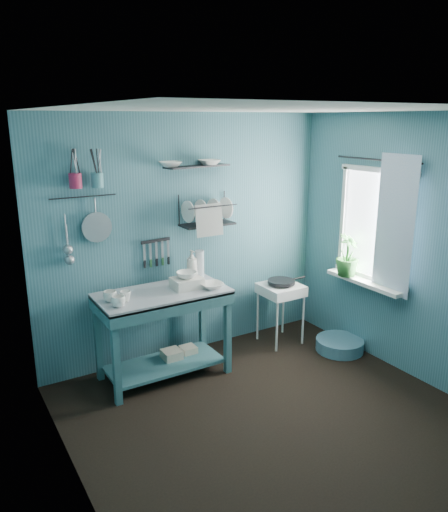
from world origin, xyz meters
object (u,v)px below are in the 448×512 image
mug_mid (126,296)px  water_bottle (200,264)px  mug_right (110,296)px  storage_tin_small (188,355)px  dish_rack (207,210)px  work_counter (164,334)px  soap_bottle (192,265)px  potted_plant (348,255)px  mug_left (118,301)px  hotplate_stand (280,313)px  wash_tub (187,283)px  floor_basin (340,345)px  frying_pan (281,282)px  utensil_cup_magenta (75,181)px  storage_tin_large (172,360)px  colander (97,227)px  utensil_cup_teal (97,180)px

mug_mid → water_bottle: (0.90, 0.28, 0.09)m
mug_right → storage_tin_small: mug_right is taller
water_bottle → dish_rack: size_ratio=0.51×
work_counter → mug_mid: 0.62m
soap_bottle → potted_plant: 1.64m
mug_left → hotplate_stand: 2.01m
wash_tub → floor_basin: size_ratio=0.55×
hotplate_stand → potted_plant: (0.50, -0.48, 0.72)m
frying_pan → floor_basin: (0.42, -0.52, -0.65)m
soap_bottle → utensil_cup_magenta: 1.39m
mug_right → water_bottle: 1.05m
utensil_cup_magenta → storage_tin_small: bearing=-14.5°
soap_bottle → floor_basin: size_ratio=0.59×
frying_pan → storage_tin_large: size_ratio=1.36×
soap_bottle → frying_pan: soap_bottle is taller
dish_rack → colander: dish_rack is taller
mug_mid → potted_plant: size_ratio=0.23×
wash_tub → mug_right: bearing=178.5°
mug_mid → wash_tub: size_ratio=0.36×
soap_bottle → storage_tin_small: bearing=-135.0°
work_counter → mug_right: mug_right is taller
soap_bottle → water_bottle: size_ratio=1.07×
storage_tin_large → hotplate_stand: bearing=-0.4°
mug_right → hotplate_stand: (1.93, 0.04, -0.58)m
storage_tin_large → potted_plant: bearing=-14.8°
soap_bottle → dish_rack: 0.58m
mug_left → colander: 0.76m
soap_bottle → utensil_cup_teal: 1.25m
frying_pan → utensil_cup_magenta: 2.42m
utensil_cup_magenta → utensil_cup_teal: utensil_cup_magenta is taller
mug_mid → dish_rack: 1.25m
potted_plant → mug_left: bearing=173.5°
mug_right → wash_tub: 0.75m
hotplate_stand → floor_basin: 0.72m
water_bottle → storage_tin_small: water_bottle is taller
work_counter → utensil_cup_teal: size_ratio=9.44×
wash_tub → mug_mid: bearing=-176.4°
mug_right → storage_tin_large: 1.01m
potted_plant → floor_basin: size_ratio=0.87×
soap_bottle → colander: 1.01m
utensil_cup_magenta → storage_tin_small: size_ratio=0.65×
mug_mid → soap_bottle: 0.85m
water_bottle → frying_pan: water_bottle is taller
colander → utensil_cup_teal: bearing=-50.1°
colander → hotplate_stand: bearing=-9.3°
mug_left → mug_right: bearing=97.1°
storage_tin_small → frying_pan: bearing=-1.9°
wash_tub → dish_rack: (0.39, 0.29, 0.63)m
mug_mid → colander: size_ratio=0.36×
wash_tub → storage_tin_large: size_ratio=1.27×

